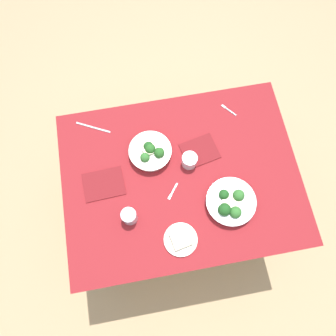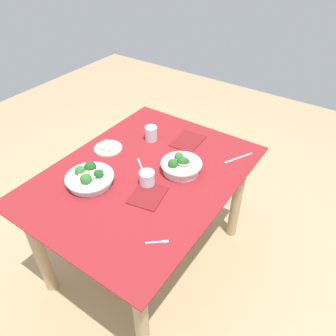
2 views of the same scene
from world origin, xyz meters
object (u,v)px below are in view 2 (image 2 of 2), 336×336
object	(u,v)px
napkin_folded_upper	(148,195)
bread_side_plate	(108,148)
table_knife_left	(239,158)
fork_by_near_bowl	(158,242)
broccoli_bowl_near	(181,166)
water_glass_side	(151,133)
fork_by_far_bowl	(140,163)
napkin_folded_lower	(188,141)
broccoli_bowl_far	(90,178)
water_glass_center	(147,178)

from	to	relation	value
napkin_folded_upper	bread_side_plate	bearing A→B (deg)	66.67
bread_side_plate	table_knife_left	size ratio (longest dim) A/B	0.84
table_knife_left	fork_by_near_bowl	bearing A→B (deg)	25.05
broccoli_bowl_near	fork_by_near_bowl	distance (m)	0.52
water_glass_side	bread_side_plate	bearing A→B (deg)	146.46
bread_side_plate	napkin_folded_upper	bearing A→B (deg)	-113.33
fork_by_far_bowl	fork_by_near_bowl	distance (m)	0.59
water_glass_side	napkin_folded_lower	size ratio (longest dim) A/B	0.43
table_knife_left	broccoli_bowl_near	bearing A→B (deg)	-9.47
fork_by_far_bowl	fork_by_near_bowl	bearing A→B (deg)	174.33
bread_side_plate	broccoli_bowl_near	bearing A→B (deg)	-81.47
water_glass_side	fork_by_far_bowl	xyz separation A→B (m)	(-0.24, -0.10, -0.04)
broccoli_bowl_far	table_knife_left	world-z (taller)	broccoli_bowl_far
bread_side_plate	table_knife_left	xyz separation A→B (m)	(0.37, -0.70, -0.01)
napkin_folded_upper	water_glass_center	bearing A→B (deg)	38.55
napkin_folded_lower	napkin_folded_upper	bearing A→B (deg)	-170.15
broccoli_bowl_far	napkin_folded_upper	distance (m)	0.33
broccoli_bowl_far	napkin_folded_lower	bearing A→B (deg)	-19.45
broccoli_bowl_far	fork_by_far_bowl	distance (m)	0.31
bread_side_plate	fork_by_far_bowl	distance (m)	0.25
table_knife_left	water_glass_center	bearing A→B (deg)	-4.82
fork_by_far_bowl	water_glass_side	bearing A→B (deg)	-30.23
napkin_folded_lower	water_glass_center	bearing A→B (deg)	-175.50
water_glass_center	napkin_folded_lower	world-z (taller)	water_glass_center
water_glass_side	broccoli_bowl_near	bearing A→B (deg)	-116.26
bread_side_plate	napkin_folded_upper	world-z (taller)	bread_side_plate
broccoli_bowl_near	water_glass_side	xyz separation A→B (m)	(0.16, 0.33, 0.01)
fork_by_near_bowl	table_knife_left	distance (m)	0.78
water_glass_center	table_knife_left	size ratio (longest dim) A/B	0.40
broccoli_bowl_near	bread_side_plate	size ratio (longest dim) A/B	1.35
fork_by_near_bowl	napkin_folded_upper	distance (m)	0.31
broccoli_bowl_far	fork_by_near_bowl	distance (m)	0.56
water_glass_center	napkin_folded_upper	size ratio (longest dim) A/B	0.44
bread_side_plate	table_knife_left	world-z (taller)	bread_side_plate
water_glass_side	napkin_folded_upper	bearing A→B (deg)	-145.26
fork_by_near_bowl	bread_side_plate	bearing A→B (deg)	108.88
water_glass_center	napkin_folded_upper	world-z (taller)	water_glass_center
bread_side_plate	fork_by_near_bowl	world-z (taller)	bread_side_plate
water_glass_center	napkin_folded_lower	distance (m)	0.48
fork_by_near_bowl	fork_by_far_bowl	bearing A→B (deg)	96.47
water_glass_side	table_knife_left	distance (m)	0.57
bread_side_plate	fork_by_near_bowl	distance (m)	0.79
broccoli_bowl_near	napkin_folded_lower	xyz separation A→B (m)	(0.28, 0.12, -0.03)
water_glass_side	table_knife_left	xyz separation A→B (m)	(0.13, -0.55, -0.04)
broccoli_bowl_near	napkin_folded_lower	bearing A→B (deg)	24.29
broccoli_bowl_far	napkin_folded_lower	size ratio (longest dim) A/B	1.20
fork_by_near_bowl	table_knife_left	size ratio (longest dim) A/B	0.42
broccoli_bowl_far	water_glass_center	world-z (taller)	broccoli_bowl_far
broccoli_bowl_far	table_knife_left	distance (m)	0.87
water_glass_side	table_knife_left	size ratio (longest dim) A/B	0.46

